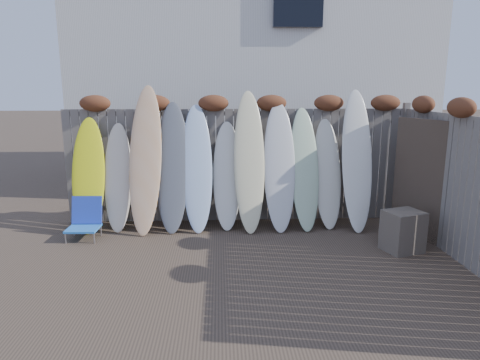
{
  "coord_description": "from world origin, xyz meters",
  "views": [
    {
      "loc": [
        -0.3,
        -5.08,
        2.37
      ],
      "look_at": [
        0.0,
        1.2,
        1.0
      ],
      "focal_mm": 32.0,
      "sensor_mm": 36.0,
      "label": 1
    }
  ],
  "objects_px": {
    "beach_chair": "(85,219)",
    "lattice_panel": "(425,181)",
    "wooden_crate": "(403,231)",
    "surfboard_0": "(88,175)"
  },
  "relations": [
    {
      "from": "beach_chair",
      "to": "lattice_panel",
      "type": "distance_m",
      "value": 5.4
    },
    {
      "from": "beach_chair",
      "to": "lattice_panel",
      "type": "relative_size",
      "value": 0.34
    },
    {
      "from": "beach_chair",
      "to": "lattice_panel",
      "type": "xyz_separation_m",
      "value": [
        5.35,
        -0.35,
        0.65
      ]
    },
    {
      "from": "wooden_crate",
      "to": "surfboard_0",
      "type": "height_order",
      "value": "surfboard_0"
    },
    {
      "from": "beach_chair",
      "to": "wooden_crate",
      "type": "height_order",
      "value": "beach_chair"
    },
    {
      "from": "surfboard_0",
      "to": "wooden_crate",
      "type": "bearing_deg",
      "value": -15.5
    },
    {
      "from": "lattice_panel",
      "to": "surfboard_0",
      "type": "relative_size",
      "value": 0.97
    },
    {
      "from": "lattice_panel",
      "to": "surfboard_0",
      "type": "height_order",
      "value": "lattice_panel"
    },
    {
      "from": "lattice_panel",
      "to": "surfboard_0",
      "type": "bearing_deg",
      "value": 150.38
    },
    {
      "from": "surfboard_0",
      "to": "lattice_panel",
      "type": "bearing_deg",
      "value": -9.35
    }
  ]
}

